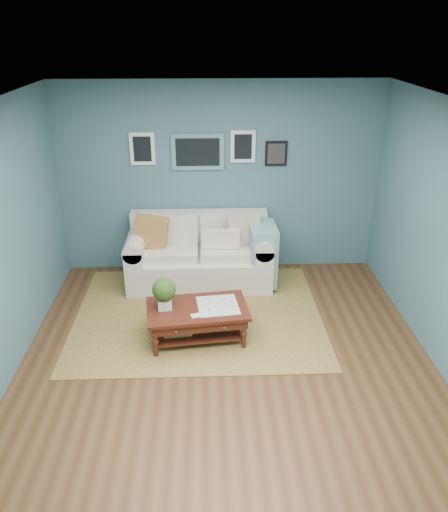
{
  "coord_description": "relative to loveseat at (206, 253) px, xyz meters",
  "views": [
    {
      "loc": [
        -0.2,
        -4.3,
        3.39
      ],
      "look_at": [
        0.0,
        1.0,
        0.87
      ],
      "focal_mm": 35.0,
      "sensor_mm": 36.0,
      "label": 1
    }
  ],
  "objects": [
    {
      "name": "area_rug",
      "position": [
        -0.1,
        -0.93,
        -0.42
      ],
      "size": [
        3.07,
        2.46,
        0.01
      ],
      "primitive_type": "cube",
      "color": "brown",
      "rests_on": "ground"
    },
    {
      "name": "coffee_table",
      "position": [
        -0.17,
        -1.46,
        -0.07
      ],
      "size": [
        1.21,
        0.8,
        0.8
      ],
      "rotation": [
        0.0,
        0.0,
        0.12
      ],
      "color": "#36160E",
      "rests_on": "ground"
    },
    {
      "name": "loveseat",
      "position": [
        0.0,
        0.0,
        0.0
      ],
      "size": [
        2.04,
        0.92,
        1.05
      ],
      "color": "beige",
      "rests_on": "ground"
    },
    {
      "name": "room_shell",
      "position": [
        0.21,
        -1.97,
        0.93
      ],
      "size": [
        5.0,
        5.02,
        2.7
      ],
      "color": "brown",
      "rests_on": "ground"
    }
  ]
}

